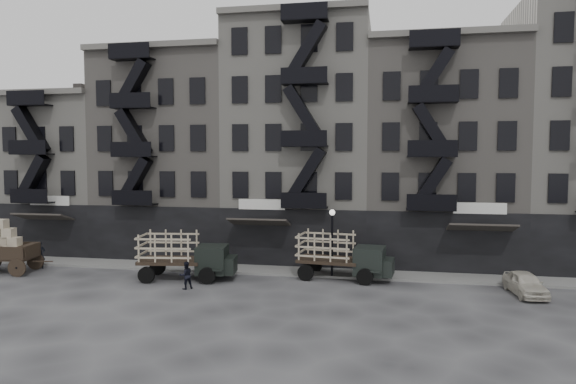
% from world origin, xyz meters
% --- Properties ---
extents(ground, '(140.00, 140.00, 0.00)m').
position_xyz_m(ground, '(0.00, 0.00, 0.00)').
color(ground, '#38383A').
rests_on(ground, ground).
extents(sidewalk, '(55.00, 2.50, 0.15)m').
position_xyz_m(sidewalk, '(0.00, 3.75, 0.07)').
color(sidewalk, slate).
rests_on(sidewalk, ground).
extents(building_west, '(10.00, 11.35, 13.20)m').
position_xyz_m(building_west, '(-20.00, 9.83, 6.00)').
color(building_west, '#A7A399').
rests_on(building_west, ground).
extents(building_midwest, '(10.00, 11.35, 16.20)m').
position_xyz_m(building_midwest, '(-10.00, 9.83, 7.50)').
color(building_midwest, gray).
rests_on(building_midwest, ground).
extents(building_center, '(10.00, 11.35, 18.20)m').
position_xyz_m(building_center, '(-0.00, 9.82, 8.50)').
color(building_center, '#A7A399').
rests_on(building_center, ground).
extents(building_mideast, '(10.00, 11.35, 16.20)m').
position_xyz_m(building_mideast, '(10.00, 9.83, 7.50)').
color(building_mideast, gray).
rests_on(building_mideast, ground).
extents(lamp_post, '(0.36, 0.36, 4.28)m').
position_xyz_m(lamp_post, '(3.00, 2.60, 2.78)').
color(lamp_post, black).
rests_on(lamp_post, ground).
extents(wagon, '(4.31, 2.68, 3.44)m').
position_xyz_m(wagon, '(-18.12, 0.17, 1.97)').
color(wagon, black).
rests_on(wagon, ground).
extents(stake_truck_west, '(6.04, 3.03, 2.92)m').
position_xyz_m(stake_truck_west, '(-5.85, 0.65, 1.66)').
color(stake_truck_west, black).
rests_on(stake_truck_west, ground).
extents(stake_truck_east, '(5.96, 2.93, 2.89)m').
position_xyz_m(stake_truck_east, '(3.62, 2.51, 1.65)').
color(stake_truck_east, black).
rests_on(stake_truck_east, ground).
extents(car_east, '(1.92, 3.87, 1.27)m').
position_xyz_m(car_east, '(13.73, 0.73, 0.63)').
color(car_east, beige).
rests_on(car_east, ground).
extents(pedestrian_west, '(0.80, 0.77, 1.84)m').
position_xyz_m(pedestrian_west, '(-16.56, 1.68, 0.92)').
color(pedestrian_west, black).
rests_on(pedestrian_west, ground).
extents(pedestrian_mid, '(0.97, 0.95, 1.58)m').
position_xyz_m(pedestrian_mid, '(-4.90, -1.51, 0.79)').
color(pedestrian_mid, black).
rests_on(pedestrian_mid, ground).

